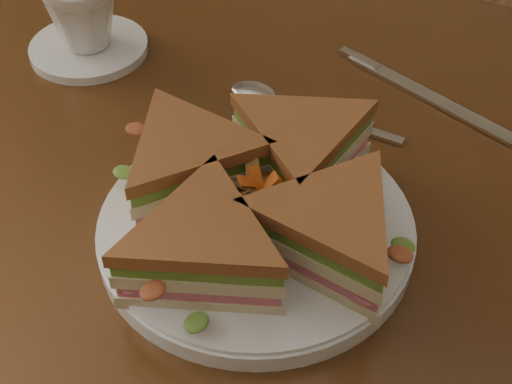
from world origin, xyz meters
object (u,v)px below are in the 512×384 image
table (329,272)px  plate (256,229)px  knife (416,90)px  saucer (89,48)px  coffee_cup (83,14)px  spoon (274,100)px  sandwich_wedges (256,197)px

table → plate: (-0.04, -0.07, 0.11)m
table → knife: 0.21m
plate → saucer: 0.33m
coffee_cup → table: bearing=-15.3°
knife → coffee_cup: (-0.34, -0.11, 0.04)m
table → spoon: bearing=140.8°
knife → saucer: size_ratio=1.64×
spoon → knife: spoon is taller
sandwich_wedges → knife: (0.04, 0.25, -0.04)m
plate → spoon: plate is taller
saucer → spoon: bearing=5.2°
coffee_cup → plate: bearing=-29.1°
table → knife: knife is taller
knife → coffee_cup: coffee_cup is taller
sandwich_wedges → saucer: sandwich_wedges is taller
table → coffee_cup: (-0.33, 0.07, 0.15)m
sandwich_wedges → plate: bearing=-116.6°
plate → saucer: size_ratio=2.00×
table → sandwich_wedges: bearing=-118.9°
saucer → coffee_cup: (0.00, 0.00, 0.04)m
spoon → saucer: (-0.22, -0.02, 0.00)m
knife → saucer: 0.35m
sandwich_wedges → saucer: 0.33m
spoon → knife: (0.12, 0.09, -0.00)m
knife → spoon: bearing=-127.0°
knife → plate: bearing=-83.7°
sandwich_wedges → saucer: size_ratio=2.23×
spoon → knife: bearing=35.4°
coffee_cup → knife: bearing=14.9°
plate → spoon: 0.18m
saucer → sandwich_wedges: bearing=-26.2°
sandwich_wedges → table: bearing=61.1°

